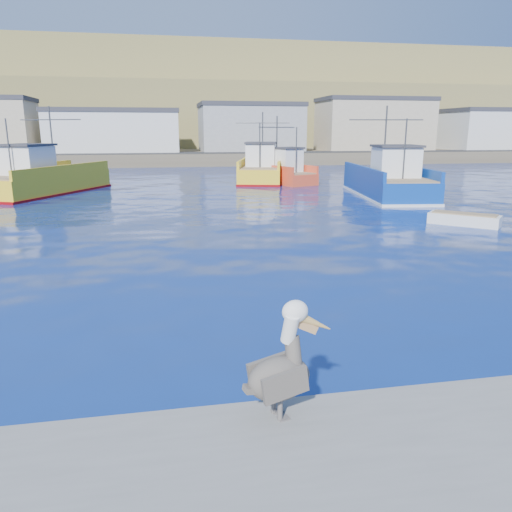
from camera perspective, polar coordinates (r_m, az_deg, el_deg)
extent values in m
plane|color=navy|center=(11.71, 8.92, -9.72)|extent=(260.00, 260.00, 0.00)
cube|color=brown|center=(82.23, -8.31, 11.30)|extent=(160.00, 30.00, 1.60)
cube|color=olive|center=(108.13, -9.08, 14.69)|extent=(180.00, 40.00, 14.00)
cube|color=olive|center=(128.26, -9.49, 16.80)|extent=(200.00, 40.00, 24.00)
cube|color=#2D2D2D|center=(71.22, -7.91, 11.58)|extent=(150.00, 5.00, 0.10)
cube|color=silver|center=(77.31, -15.85, 13.39)|extent=(18.00, 11.00, 5.50)
cube|color=#333338|center=(77.35, -16.01, 15.64)|extent=(18.36, 11.22, 0.60)
cube|color=gray|center=(78.27, -0.68, 14.28)|extent=(15.00, 10.00, 6.50)
cube|color=#333338|center=(78.35, -0.69, 16.87)|extent=(15.30, 10.20, 0.60)
cube|color=tan|center=(84.12, 13.30, 14.25)|extent=(17.00, 9.00, 7.50)
cube|color=#333338|center=(84.24, 13.46, 17.00)|extent=(17.34, 9.18, 0.60)
cube|color=silver|center=(93.94, 24.79, 12.85)|extent=(13.00, 10.00, 6.00)
cube|color=#333338|center=(93.99, 25.00, 14.85)|extent=(13.26, 10.20, 0.60)
cube|color=yellow|center=(41.71, -22.85, 7.63)|extent=(8.56, 12.02, 1.50)
cube|color=yellow|center=(40.53, -20.96, 9.20)|extent=(5.23, 10.21, 0.70)
cube|color=yellow|center=(42.77, -24.91, 9.04)|extent=(5.23, 10.21, 0.70)
cube|color=maroon|center=(41.79, -22.75, 6.68)|extent=(8.74, 12.26, 0.25)
cube|color=#8C7251|center=(41.65, -22.95, 8.72)|extent=(8.08, 11.47, 0.10)
cube|color=white|center=(40.24, -24.63, 9.90)|extent=(3.69, 3.77, 2.00)
cube|color=#333338|center=(40.20, -24.79, 11.46)|extent=(4.01, 4.17, 0.15)
cylinder|color=#4C4C4C|center=(42.44, -22.30, 12.19)|extent=(0.16, 0.16, 5.00)
cylinder|color=#4C4C4C|center=(38.90, -26.41, 10.95)|extent=(0.13, 0.13, 4.00)
cylinder|color=#4C4C4C|center=(42.44, -22.49, 14.20)|extent=(4.85, 2.46, 0.08)
cube|color=yellow|center=(48.48, 0.67, 9.43)|extent=(6.34, 11.34, 1.40)
cube|color=yellow|center=(48.33, 2.77, 10.64)|extent=(2.91, 10.23, 0.70)
cube|color=yellow|center=(48.54, -1.42, 10.67)|extent=(2.91, 10.23, 0.70)
cube|color=maroon|center=(48.54, 0.67, 8.66)|extent=(6.47, 11.56, 0.25)
cube|color=#8C7251|center=(48.42, 0.67, 10.31)|extent=(5.95, 10.85, 0.10)
cube|color=white|center=(46.76, 0.55, 11.46)|extent=(3.20, 3.26, 2.00)
cube|color=#333338|center=(46.72, 0.56, 12.81)|extent=(3.46, 3.62, 0.15)
cylinder|color=#4C4C4C|center=(49.39, 0.76, 13.23)|extent=(0.15, 0.15, 5.00)
cylinder|color=#4C4C4C|center=(45.11, 0.43, 12.51)|extent=(0.12, 0.12, 4.00)
cylinder|color=#4C4C4C|center=(49.39, 0.76, 14.97)|extent=(5.04, 1.41, 0.08)
cube|color=navy|center=(38.32, 14.72, 7.75)|extent=(5.50, 11.68, 1.46)
cube|color=navy|center=(38.81, 17.46, 9.25)|extent=(1.80, 10.93, 0.70)
cube|color=navy|center=(37.72, 12.11, 9.46)|extent=(1.80, 10.93, 0.70)
cube|color=silver|center=(38.40, 14.66, 6.75)|extent=(5.61, 11.92, 0.25)
cube|color=#8C7251|center=(38.25, 14.80, 8.91)|extent=(5.12, 11.19, 0.10)
cube|color=white|center=(36.57, 15.68, 10.29)|extent=(3.13, 3.17, 2.00)
cube|color=#333338|center=(36.52, 15.80, 12.01)|extent=(3.37, 3.53, 0.15)
cylinder|color=#4C4C4C|center=(39.19, 14.54, 12.64)|extent=(0.14, 0.14, 5.00)
cylinder|color=#4C4C4C|center=(34.93, 16.64, 11.55)|extent=(0.11, 0.11, 4.00)
cylinder|color=#4C4C4C|center=(39.19, 14.68, 14.83)|extent=(5.46, 0.86, 0.08)
cube|color=#DD4727|center=(46.69, 2.88, 8.97)|extent=(5.38, 8.04, 0.98)
cube|color=#DD4727|center=(47.40, 4.23, 10.05)|extent=(2.86, 6.93, 0.70)
cube|color=#DD4727|center=(45.88, 1.52, 9.94)|extent=(2.86, 6.93, 0.70)
cube|color=#8C7251|center=(46.65, 2.89, 9.63)|extent=(5.06, 7.67, 0.10)
cube|color=white|center=(45.66, 3.74, 10.84)|extent=(2.53, 2.47, 2.00)
cube|color=#333338|center=(45.61, 3.76, 12.22)|extent=(2.74, 2.74, 0.15)
cylinder|color=#4C4C4C|center=(47.14, 2.39, 12.67)|extent=(0.16, 0.16, 5.00)
cylinder|color=#4C4C4C|center=(44.71, 4.62, 11.91)|extent=(0.13, 0.13, 4.00)
cylinder|color=#4C4C4C|center=(47.12, 2.41, 14.49)|extent=(3.71, 1.52, 0.08)
cube|color=silver|center=(27.71, 22.67, 3.74)|extent=(3.29, 3.22, 0.68)
cube|color=#8C7251|center=(27.65, 22.74, 4.48)|extent=(2.86, 2.80, 0.07)
cylinder|color=#595451|center=(7.78, 2.77, -17.12)|extent=(0.09, 0.09, 0.34)
cube|color=#595451|center=(7.89, 3.18, -18.02)|extent=(0.20, 0.17, 0.02)
cylinder|color=#595451|center=(7.95, 2.04, -16.39)|extent=(0.09, 0.09, 0.34)
cube|color=#595451|center=(8.05, 2.45, -17.28)|extent=(0.20, 0.17, 0.02)
ellipsoid|color=#38332D|center=(7.65, 2.65, -13.81)|extent=(1.10, 0.80, 0.68)
cube|color=#38332D|center=(7.42, 3.37, -14.51)|extent=(0.76, 0.25, 0.50)
cube|color=#38332D|center=(7.84, 1.57, -12.84)|extent=(0.76, 0.25, 0.50)
cube|color=#38332D|center=(7.53, -0.42, -14.98)|extent=(0.30, 0.24, 0.14)
cylinder|color=#38332D|center=(7.59, 4.29, -10.97)|extent=(0.31, 0.40, 0.54)
cylinder|color=white|center=(7.40, 3.92, -8.23)|extent=(0.29, 0.39, 0.51)
ellipsoid|color=white|center=(7.34, 4.49, -6.34)|extent=(0.46, 0.39, 0.34)
cone|color=gold|center=(7.56, 6.55, -7.52)|extent=(0.70, 0.32, 0.47)
cube|color=tan|center=(7.52, 5.71, -8.01)|extent=(0.42, 0.15, 0.30)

